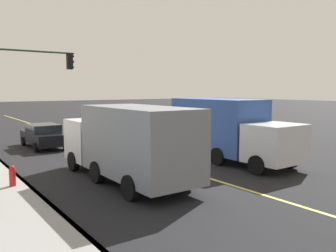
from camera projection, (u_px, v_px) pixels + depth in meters
The scene contains 10 objects.
ground at pixel (154, 162), 18.56m from camera, with size 200.00×200.00×0.00m, color black.
curb_edge at pixel (20, 179), 14.67m from camera, with size 80.00×0.16×0.15m, color slate.
lane_stripe_center at pixel (154, 161), 18.56m from camera, with size 80.00×0.16×0.01m, color #D8CC4C.
car_silver at pixel (139, 131), 25.51m from camera, with size 4.46×1.94×1.56m.
car_black at pixel (44, 135), 23.04m from camera, with size 4.66×2.07×1.54m.
truck_blue at pixel (228, 129), 18.63m from camera, with size 7.51×2.66×3.30m.
truck_gray at pixel (128, 141), 14.46m from camera, with size 7.95×2.66×3.15m.
pedestrian_with_backpack at pixel (97, 140), 19.78m from camera, with size 0.45×0.45×1.67m.
traffic_light_mast at pixel (24, 82), 18.56m from camera, with size 0.28×4.54×6.15m.
fire_hydrant at pixel (12, 178), 13.34m from camera, with size 0.24×0.24×0.94m.
Camera 1 is at (-15.31, 9.98, 3.83)m, focal length 37.45 mm.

